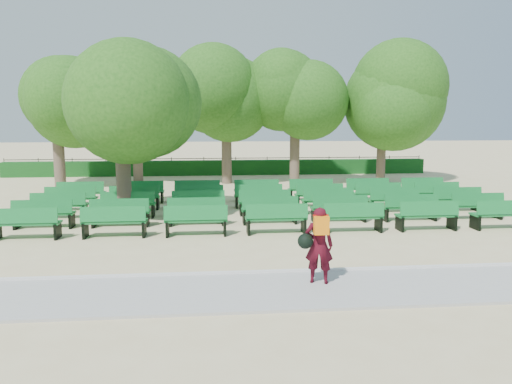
% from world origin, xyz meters
% --- Properties ---
extents(ground, '(120.00, 120.00, 0.00)m').
position_xyz_m(ground, '(0.00, 0.00, 0.00)').
color(ground, '#CDBA88').
extents(paving, '(30.00, 2.20, 0.06)m').
position_xyz_m(paving, '(0.00, -7.40, 0.03)').
color(paving, '#A6A5A1').
rests_on(paving, ground).
extents(curb, '(30.00, 0.12, 0.10)m').
position_xyz_m(curb, '(0.00, -6.25, 0.05)').
color(curb, silver).
rests_on(curb, ground).
extents(hedge, '(26.00, 0.70, 0.90)m').
position_xyz_m(hedge, '(0.00, 14.00, 0.45)').
color(hedge, '#134D19').
rests_on(hedge, ground).
extents(fence, '(26.00, 0.10, 1.02)m').
position_xyz_m(fence, '(0.00, 14.40, 0.00)').
color(fence, black).
rests_on(fence, ground).
extents(tree_line, '(21.80, 6.80, 7.04)m').
position_xyz_m(tree_line, '(0.00, 10.00, 0.00)').
color(tree_line, '#2B6019').
rests_on(tree_line, ground).
extents(bench_array, '(1.89, 0.65, 1.18)m').
position_xyz_m(bench_array, '(1.23, 0.79, 0.10)').
color(bench_array, '#13702E').
rests_on(bench_array, ground).
extents(tree_among, '(4.55, 4.55, 6.51)m').
position_xyz_m(tree_among, '(-3.69, 0.66, 4.43)').
color(tree_among, brown).
rests_on(tree_among, ground).
extents(person, '(0.79, 0.53, 1.60)m').
position_xyz_m(person, '(1.48, -7.07, 0.89)').
color(person, '#3F0913').
rests_on(person, ground).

